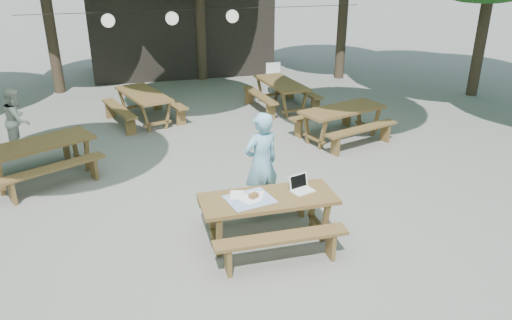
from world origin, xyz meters
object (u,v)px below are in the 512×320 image
object	(u,v)px
woman	(261,163)
plastic_chair	(275,85)
main_picnic_table	(268,219)
second_person	(17,120)
picnic_table_nw	(40,160)

from	to	relation	value
woman	plastic_chair	xyz separation A→B (m)	(2.34, 6.93, -0.61)
main_picnic_table	second_person	bearing A→B (deg)	130.48
picnic_table_nw	plastic_chair	size ratio (longest dim) A/B	2.68
second_person	main_picnic_table	bearing A→B (deg)	-135.59
picnic_table_nw	second_person	distance (m)	1.82
main_picnic_table	plastic_chair	size ratio (longest dim) A/B	2.22
second_person	plastic_chair	xyz separation A→B (m)	(6.67, 2.97, -0.44)
picnic_table_nw	woman	distance (m)	4.39
picnic_table_nw	plastic_chair	bearing A→B (deg)	10.48
woman	plastic_chair	bearing A→B (deg)	-126.56
main_picnic_table	woman	distance (m)	1.07
second_person	plastic_chair	bearing A→B (deg)	-62.07
second_person	picnic_table_nw	bearing A→B (deg)	-156.19
woman	second_person	distance (m)	5.88
main_picnic_table	picnic_table_nw	world-z (taller)	same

